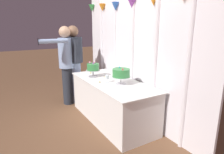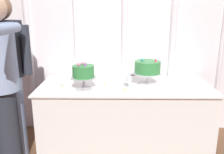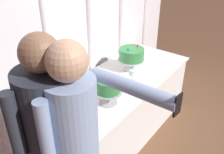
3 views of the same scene
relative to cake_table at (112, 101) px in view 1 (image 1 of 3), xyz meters
The scene contains 11 objects.
ground_plane 0.38m from the cake_table, 90.00° to the right, with size 24.00×24.00×0.00m, color brown.
draped_curtain 1.00m from the cake_table, 89.84° to the left, with size 3.36×0.15×2.44m.
cake_table is the anchor object (origin of this frame).
cake_display_nearleft 0.71m from the cake_table, 161.25° to the right, with size 0.27×0.27×0.29m.
cake_display_nearright 0.60m from the cake_table, ahead, with size 0.31×0.31×0.30m.
wine_glass 0.47m from the cake_table, 73.82° to the right, with size 0.06×0.06×0.13m.
tealight_far_left 0.78m from the cake_table, behind, with size 0.04×0.04×0.03m.
tealight_near_left 0.44m from the cake_table, behind, with size 0.04×0.04×0.04m.
tealight_near_right 0.44m from the cake_table, 92.62° to the right, with size 0.04×0.04×0.03m.
guest_man_pink_jacket 1.32m from the cake_table, 168.37° to the right, with size 0.54×0.42×1.67m.
guest_man_dark_suit 1.36m from the cake_table, 159.40° to the right, with size 0.47×0.74×1.66m.
Camera 1 is at (2.82, -1.55, 1.66)m, focal length 31.41 mm.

